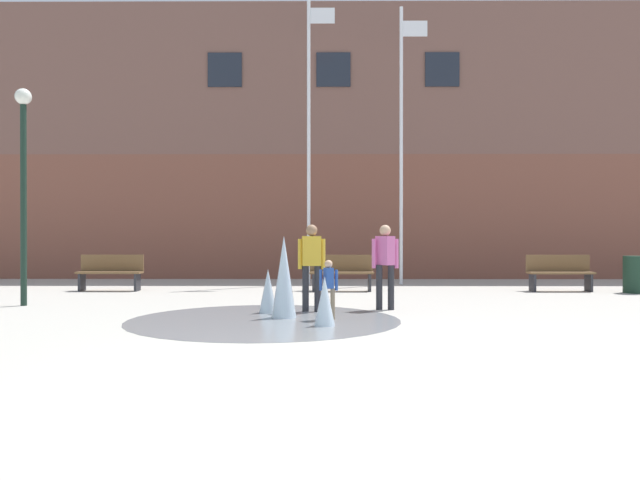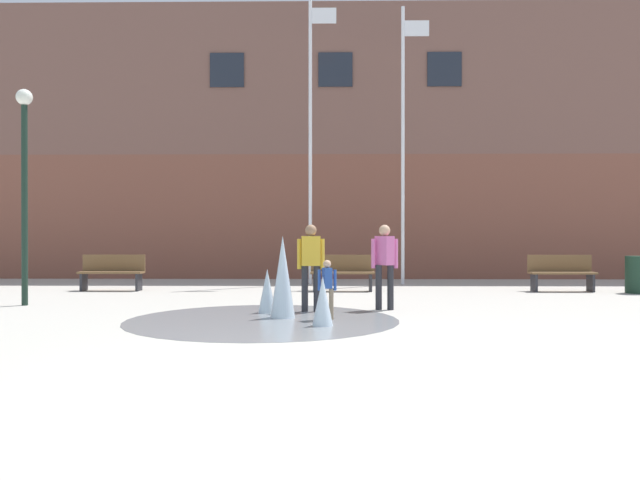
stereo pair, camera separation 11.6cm
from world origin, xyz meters
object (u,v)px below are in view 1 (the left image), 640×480
(adult_near_bench, at_px, (385,260))
(flagpole_left, at_px, (310,131))
(trash_can, at_px, (635,274))
(lamp_post_left_lane, at_px, (23,166))
(child_with_pink_shirt, at_px, (329,285))
(park_bench_under_left_flagpole, at_px, (341,272))
(park_bench_center, at_px, (560,272))
(park_bench_left_of_flagpoles, at_px, (111,272))
(teen_by_trashcan, at_px, (312,261))
(flagpole_right, at_px, (402,137))

(adult_near_bench, distance_m, flagpole_left, 7.38)
(flagpole_left, distance_m, trash_can, 9.35)
(adult_near_bench, xyz_separation_m, lamp_post_left_lane, (-7.10, 0.66, 1.84))
(adult_near_bench, bearing_deg, trash_can, 82.70)
(child_with_pink_shirt, height_order, lamp_post_left_lane, lamp_post_left_lane)
(park_bench_under_left_flagpole, xyz_separation_m, lamp_post_left_lane, (-6.40, -3.34, 2.30))
(flagpole_left, bearing_deg, park_bench_center, -20.17)
(park_bench_center, bearing_deg, adult_near_bench, -140.07)
(park_bench_left_of_flagpoles, height_order, flagpole_left, flagpole_left)
(park_bench_left_of_flagpoles, distance_m, flagpole_left, 6.75)
(park_bench_left_of_flagpoles, xyz_separation_m, adult_near_bench, (6.55, -4.05, 0.45))
(park_bench_left_of_flagpoles, distance_m, teen_by_trashcan, 6.79)
(park_bench_left_of_flagpoles, bearing_deg, child_with_pink_shirt, -44.91)
(teen_by_trashcan, relative_size, flagpole_right, 0.20)
(park_bench_left_of_flagpoles, xyz_separation_m, lamp_post_left_lane, (-0.56, -3.39, 2.30))
(teen_by_trashcan, bearing_deg, adult_near_bench, -171.94)
(flagpole_right, distance_m, trash_can, 7.10)
(park_bench_left_of_flagpoles, bearing_deg, flagpole_right, 16.45)
(adult_near_bench, bearing_deg, park_bench_left_of_flagpoles, -157.76)
(adult_near_bench, xyz_separation_m, flagpole_left, (-1.56, 6.31, 3.50))
(park_bench_left_of_flagpoles, bearing_deg, trash_can, -2.36)
(park_bench_under_left_flagpole, xyz_separation_m, park_bench_center, (5.47, -0.01, 0.00))
(lamp_post_left_lane, bearing_deg, park_bench_under_left_flagpole, 27.56)
(trash_can, bearing_deg, adult_near_bench, -151.30)
(teen_by_trashcan, xyz_separation_m, flagpole_right, (2.48, 6.63, 3.30))
(flagpole_right, xyz_separation_m, trash_can, (5.31, -2.79, -3.79))
(child_with_pink_shirt, relative_size, trash_can, 1.10)
(adult_near_bench, bearing_deg, park_bench_center, 93.93)
(park_bench_under_left_flagpole, bearing_deg, teen_by_trashcan, -98.75)
(park_bench_left_of_flagpoles, distance_m, park_bench_under_left_flagpole, 5.84)
(park_bench_center, bearing_deg, teen_by_trashcan, -144.93)
(lamp_post_left_lane, bearing_deg, trash_can, 11.94)
(park_bench_center, relative_size, lamp_post_left_lane, 0.37)
(park_bench_under_left_flagpole, xyz_separation_m, adult_near_bench, (0.71, -4.00, 0.45))
(park_bench_center, xyz_separation_m, flagpole_left, (-6.32, 2.32, 3.95))
(park_bench_left_of_flagpoles, bearing_deg, teen_by_trashcan, -40.18)
(teen_by_trashcan, bearing_deg, park_bench_center, -149.96)
(adult_near_bench, distance_m, flagpole_right, 7.21)
(park_bench_under_left_flagpole, relative_size, adult_near_bench, 1.01)
(adult_near_bench, relative_size, teen_by_trashcan, 1.00)
(park_bench_under_left_flagpole, bearing_deg, flagpole_right, 51.89)
(child_with_pink_shirt, bearing_deg, lamp_post_left_lane, 55.74)
(park_bench_left_of_flagpoles, height_order, teen_by_trashcan, teen_by_trashcan)
(child_with_pink_shirt, bearing_deg, adult_near_bench, -52.62)
(child_with_pink_shirt, height_order, flagpole_right, flagpole_right)
(park_bench_under_left_flagpole, height_order, child_with_pink_shirt, child_with_pink_shirt)
(park_bench_under_left_flagpole, height_order, flagpole_left, flagpole_left)
(flagpole_left, bearing_deg, lamp_post_left_lane, -134.45)
(teen_by_trashcan, height_order, flagpole_right, flagpole_right)
(lamp_post_left_lane, bearing_deg, teen_by_trashcan, -9.66)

